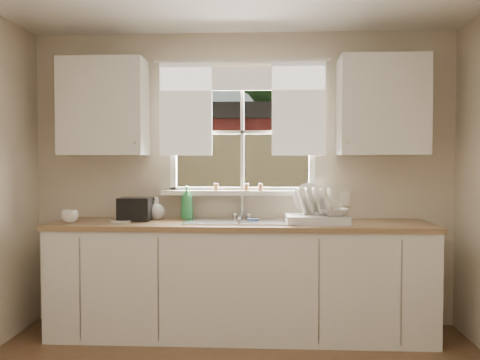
# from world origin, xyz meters

# --- Properties ---
(room_walls) EXTENTS (3.62, 4.02, 2.50)m
(room_walls) POSITION_xyz_m (0.00, -0.07, 1.24)
(room_walls) COLOR beige
(room_walls) RESTS_ON ground
(window) EXTENTS (1.38, 0.16, 1.06)m
(window) POSITION_xyz_m (0.00, 2.00, 1.49)
(window) COLOR white
(window) RESTS_ON room_walls
(curtains) EXTENTS (1.50, 0.03, 0.81)m
(curtains) POSITION_xyz_m (0.00, 1.95, 1.93)
(curtains) COLOR white
(curtains) RESTS_ON room_walls
(base_cabinets) EXTENTS (3.00, 0.62, 0.87)m
(base_cabinets) POSITION_xyz_m (0.00, 1.68, 0.43)
(base_cabinets) COLOR silver
(base_cabinets) RESTS_ON ground
(countertop) EXTENTS (3.04, 0.65, 0.04)m
(countertop) POSITION_xyz_m (0.00, 1.68, 0.89)
(countertop) COLOR olive
(countertop) RESTS_ON base_cabinets
(upper_cabinet_left) EXTENTS (0.70, 0.33, 0.80)m
(upper_cabinet_left) POSITION_xyz_m (-1.15, 1.82, 1.85)
(upper_cabinet_left) COLOR silver
(upper_cabinet_left) RESTS_ON room_walls
(upper_cabinet_right) EXTENTS (0.70, 0.33, 0.80)m
(upper_cabinet_right) POSITION_xyz_m (1.15, 1.82, 1.85)
(upper_cabinet_right) COLOR silver
(upper_cabinet_right) RESTS_ON room_walls
(wall_outlet) EXTENTS (0.08, 0.01, 0.12)m
(wall_outlet) POSITION_xyz_m (0.88, 1.99, 1.08)
(wall_outlet) COLOR beige
(wall_outlet) RESTS_ON room_walls
(sill_jars) EXTENTS (0.42, 0.04, 0.06)m
(sill_jars) POSITION_xyz_m (-0.01, 1.94, 1.18)
(sill_jars) COLOR brown
(sill_jars) RESTS_ON window
(backyard) EXTENTS (20.00, 10.00, 6.13)m
(backyard) POSITION_xyz_m (0.58, 8.42, 3.46)
(backyard) COLOR #335421
(backyard) RESTS_ON ground
(sink) EXTENTS (0.88, 0.52, 0.40)m
(sink) POSITION_xyz_m (0.00, 1.71, 0.84)
(sink) COLOR #B7B7BC
(sink) RESTS_ON countertop
(dish_rack) EXTENTS (0.50, 0.38, 0.31)m
(dish_rack) POSITION_xyz_m (0.60, 1.66, 0.98)
(dish_rack) COLOR silver
(dish_rack) RESTS_ON countertop
(bowl) EXTENTS (0.25, 0.25, 0.06)m
(bowl) POSITION_xyz_m (0.74, 1.61, 1.00)
(bowl) COLOR silver
(bowl) RESTS_ON dish_rack
(soap_bottle_a) EXTENTS (0.13, 0.13, 0.28)m
(soap_bottle_a) POSITION_xyz_m (-0.46, 1.86, 1.05)
(soap_bottle_a) COLOR #30934B
(soap_bottle_a) RESTS_ON countertop
(soap_bottle_b) EXTENTS (0.10, 0.10, 0.18)m
(soap_bottle_b) POSITION_xyz_m (-0.89, 1.78, 1.00)
(soap_bottle_b) COLOR #3154B8
(soap_bottle_b) RESTS_ON countertop
(soap_bottle_c) EXTENTS (0.16, 0.16, 0.18)m
(soap_bottle_c) POSITION_xyz_m (-0.72, 1.85, 1.00)
(soap_bottle_c) COLOR beige
(soap_bottle_c) RESTS_ON countertop
(saucer) EXTENTS (0.18, 0.18, 0.01)m
(saucer) POSITION_xyz_m (-0.97, 1.66, 0.92)
(saucer) COLOR white
(saucer) RESTS_ON countertop
(cup) EXTENTS (0.13, 0.13, 0.10)m
(cup) POSITION_xyz_m (-1.34, 1.56, 0.96)
(cup) COLOR silver
(cup) RESTS_ON countertop
(black_appliance) EXTENTS (0.26, 0.23, 0.19)m
(black_appliance) POSITION_xyz_m (-0.87, 1.75, 1.01)
(black_appliance) COLOR black
(black_appliance) RESTS_ON countertop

